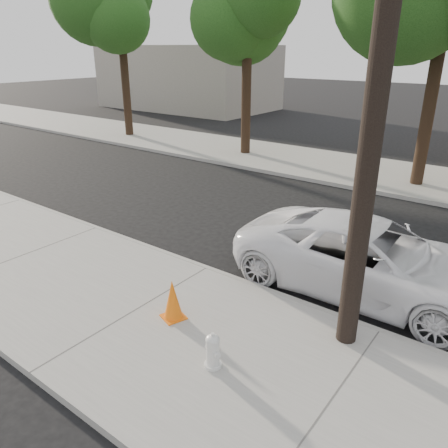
{
  "coord_description": "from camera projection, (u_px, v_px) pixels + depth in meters",
  "views": [
    {
      "loc": [
        5.69,
        -9.01,
        4.86
      ],
      "look_at": [
        -0.02,
        -1.42,
        1.0
      ],
      "focal_mm": 35.0,
      "sensor_mm": 36.0,
      "label": 1
    }
  ],
  "objects": [
    {
      "name": "tree_a",
      "position": [
        120.0,
        12.0,
        22.71
      ],
      "size": [
        4.65,
        4.5,
        9.0
      ],
      "color": "black",
      "rests_on": "far_sidewalk"
    },
    {
      "name": "far_sidewalk",
      "position": [
        370.0,
        172.0,
        17.93
      ],
      "size": [
        90.0,
        5.0,
        0.15
      ],
      "primitive_type": "cube",
      "color": "gray",
      "rests_on": "ground"
    },
    {
      "name": "building_far",
      "position": [
        188.0,
        77.0,
        36.67
      ],
      "size": [
        14.0,
        8.0,
        5.0
      ],
      "primitive_type": "cube",
      "color": "gray",
      "rests_on": "ground"
    },
    {
      "name": "police_cruiser",
      "position": [
        369.0,
        258.0,
        9.08
      ],
      "size": [
        5.64,
        2.7,
        1.55
      ],
      "primitive_type": "imported",
      "rotation": [
        0.0,
        0.0,
        1.59
      ],
      "color": "white",
      "rests_on": "ground"
    },
    {
      "name": "curb_near",
      "position": [
        207.0,
        270.0,
        10.09
      ],
      "size": [
        90.0,
        0.12,
        0.16
      ],
      "primitive_type": "cube",
      "color": "#9E9B93",
      "rests_on": "ground"
    },
    {
      "name": "utility_pole",
      "position": [
        381.0,
        60.0,
        5.89
      ],
      "size": [
        1.4,
        0.34,
        9.0
      ],
      "color": "black",
      "rests_on": "near_sidewalk"
    },
    {
      "name": "tree_b",
      "position": [
        250.0,
        14.0,
        18.55
      ],
      "size": [
        4.34,
        4.2,
        8.45
      ],
      "color": "black",
      "rests_on": "far_sidewalk"
    },
    {
      "name": "ground",
      "position": [
        257.0,
        243.0,
        11.67
      ],
      "size": [
        120.0,
        120.0,
        0.0
      ],
      "primitive_type": "plane",
      "color": "black",
      "rests_on": "ground"
    },
    {
      "name": "fire_hydrant",
      "position": [
        213.0,
        351.0,
        6.84
      ],
      "size": [
        0.32,
        0.28,
        0.58
      ],
      "rotation": [
        0.0,
        0.0,
        -0.29
      ],
      "color": "silver",
      "rests_on": "near_sidewalk"
    },
    {
      "name": "traffic_cone",
      "position": [
        173.0,
        300.0,
        8.05
      ],
      "size": [
        0.52,
        0.52,
        0.79
      ],
      "rotation": [
        0.0,
        0.0,
        -0.34
      ],
      "color": "orange",
      "rests_on": "near_sidewalk"
    },
    {
      "name": "near_sidewalk",
      "position": [
        136.0,
        313.0,
        8.46
      ],
      "size": [
        90.0,
        4.4,
        0.15
      ],
      "primitive_type": "cube",
      "color": "gray",
      "rests_on": "ground"
    }
  ]
}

